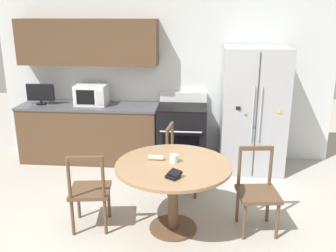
{
  "coord_description": "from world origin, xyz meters",
  "views": [
    {
      "loc": [
        0.59,
        -3.18,
        2.3
      ],
      "look_at": [
        0.2,
        1.15,
        0.95
      ],
      "focal_mm": 40.0,
      "sensor_mm": 36.0,
      "label": 1
    }
  ],
  "objects": [
    {
      "name": "ground_plane",
      "position": [
        0.0,
        0.0,
        0.0
      ],
      "size": [
        14.0,
        14.0,
        0.0
      ],
      "primitive_type": "plane",
      "color": "#B2ADA3"
    },
    {
      "name": "back_wall",
      "position": [
        -0.3,
        2.59,
        1.44
      ],
      "size": [
        5.2,
        0.44,
        2.6
      ],
      "color": "silver",
      "rests_on": "ground_plane"
    },
    {
      "name": "kitchen_counter",
      "position": [
        -1.14,
        2.29,
        0.45
      ],
      "size": [
        2.15,
        0.64,
        0.9
      ],
      "color": "brown",
      "rests_on": "ground_plane"
    },
    {
      "name": "refrigerator",
      "position": [
        1.34,
        2.19,
        0.91
      ],
      "size": [
        0.9,
        0.8,
        1.81
      ],
      "color": "#B2B5BA",
      "rests_on": "ground_plane"
    },
    {
      "name": "oven_range",
      "position": [
        0.31,
        2.26,
        0.47
      ],
      "size": [
        0.74,
        0.68,
        1.08
      ],
      "color": "black",
      "rests_on": "ground_plane"
    },
    {
      "name": "microwave",
      "position": [
        -1.1,
        2.34,
        1.05
      ],
      "size": [
        0.47,
        0.38,
        0.31
      ],
      "color": "white",
      "rests_on": "kitchen_counter"
    },
    {
      "name": "countertop_tv",
      "position": [
        -1.88,
        2.27,
        1.07
      ],
      "size": [
        0.43,
        0.16,
        0.32
      ],
      "color": "black",
      "rests_on": "kitchen_counter"
    },
    {
      "name": "dining_table",
      "position": [
        0.32,
        0.41,
        0.62
      ],
      "size": [
        1.22,
        1.22,
        0.77
      ],
      "color": "#997551",
      "rests_on": "ground_plane"
    },
    {
      "name": "dining_chair_left",
      "position": [
        -0.58,
        0.36,
        0.43
      ],
      "size": [
        0.47,
        0.47,
        0.9
      ],
      "rotation": [
        0.0,
        0.0,
        6.42
      ],
      "color": "brown",
      "rests_on": "ground_plane"
    },
    {
      "name": "dining_chair_right",
      "position": [
        1.22,
        0.5,
        0.43
      ],
      "size": [
        0.47,
        0.47,
        0.9
      ],
      "rotation": [
        0.0,
        0.0,
        3.26
      ],
      "color": "brown",
      "rests_on": "ground_plane"
    },
    {
      "name": "dining_chair_far",
      "position": [
        0.36,
        1.31,
        0.43
      ],
      "size": [
        0.46,
        0.46,
        0.9
      ],
      "rotation": [
        0.0,
        0.0,
        4.6
      ],
      "color": "brown",
      "rests_on": "ground_plane"
    },
    {
      "name": "candle_glass",
      "position": [
        0.32,
        0.47,
        0.8
      ],
      "size": [
        0.09,
        0.09,
        0.08
      ],
      "color": "silver",
      "rests_on": "dining_table"
    },
    {
      "name": "folded_napkin",
      "position": [
        0.12,
        0.51,
        0.79
      ],
      "size": [
        0.16,
        0.06,
        0.05
      ],
      "color": "beige",
      "rests_on": "dining_table"
    },
    {
      "name": "wallet",
      "position": [
        0.35,
        0.08,
        0.79
      ],
      "size": [
        0.17,
        0.17,
        0.07
      ],
      "color": "black",
      "rests_on": "dining_table"
    }
  ]
}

